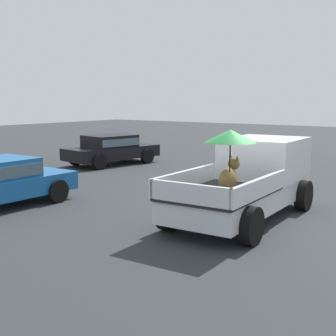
% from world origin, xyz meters
% --- Properties ---
extents(ground_plane, '(80.00, 80.00, 0.00)m').
position_xyz_m(ground_plane, '(0.00, 0.00, 0.00)').
color(ground_plane, '#2D3033').
extents(pickup_truck_main, '(5.12, 2.41, 2.26)m').
position_xyz_m(pickup_truck_main, '(0.45, 0.01, 0.96)').
color(pickup_truck_main, black).
rests_on(pickup_truck_main, ground).
extents(parked_sedan_near, '(4.54, 2.52, 1.33)m').
position_xyz_m(parked_sedan_near, '(5.22, 9.10, 0.74)').
color(parked_sedan_near, black).
rests_on(parked_sedan_near, ground).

